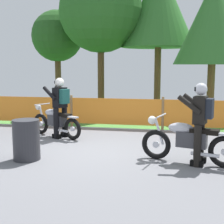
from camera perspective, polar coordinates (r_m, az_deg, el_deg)
The scene contains 12 objects.
ground at distance 8.01m, azimuth -3.00°, elevation -6.73°, with size 24.00×24.00×0.02m, color slate.
grass_verge at distance 13.87m, azimuth 3.02°, elevation -0.30°, with size 24.00×6.40×0.01m, color #4C8C3D.
barrier_fence at distance 10.67m, azimuth 0.69°, elevation 0.06°, with size 9.09×0.08×1.05m.
tree_leftmost at distance 15.90m, azimuth -9.45°, elevation 12.74°, with size 2.37×2.37×4.56m.
tree_near_left at distance 14.50m, azimuth -1.98°, elevation 17.06°, with size 3.51×3.51×6.06m.
tree_near_right at distance 14.65m, azimuth 8.10°, elevation 17.75°, with size 3.14×3.14×6.26m.
tree_rightmost at distance 13.07m, azimuth 17.15°, elevation 14.80°, with size 2.87×2.87×5.24m.
motorcycle_lead at distance 7.07m, azimuth 13.08°, elevation -4.88°, with size 2.04×0.79×0.99m.
motorcycle_trailing at distance 9.56m, azimuth -9.75°, elevation -1.61°, with size 1.76×1.00×0.91m.
rider_lead at distance 6.94m, azimuth 15.03°, elevation -1.21°, with size 0.75×0.65×1.69m.
rider_trailing at distance 9.34m, azimuth -8.94°, elevation 1.34°, with size 0.78×0.70×1.69m.
oil_drum at distance 7.39m, azimuth -14.59°, elevation -4.67°, with size 0.58×0.58×0.88m, color #2D2D33.
Camera 1 is at (1.86, -7.51, 2.05)m, focal length 52.85 mm.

